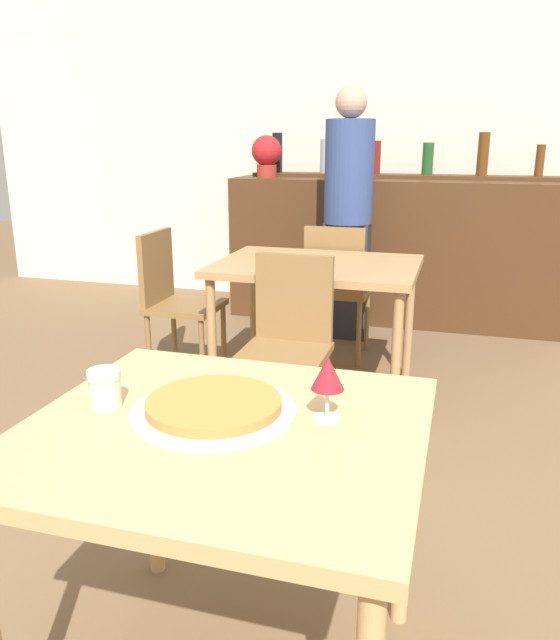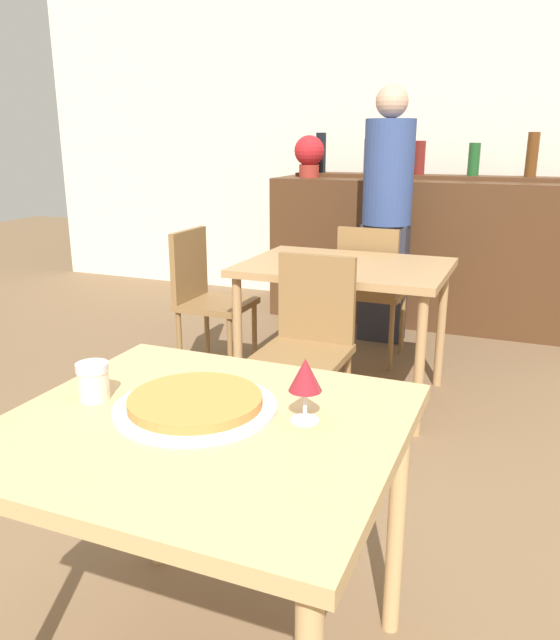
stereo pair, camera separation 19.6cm
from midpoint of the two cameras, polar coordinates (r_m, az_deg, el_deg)
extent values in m
cube|color=silver|center=(5.48, 10.47, 15.82)|extent=(8.00, 0.05, 2.80)
cube|color=tan|center=(1.52, -8.87, -10.15)|extent=(0.94, 0.87, 0.04)
cylinder|color=tan|center=(2.17, -14.25, -13.52)|extent=(0.05, 0.05, 0.74)
cylinder|color=tan|center=(1.93, 8.41, -17.26)|extent=(0.05, 0.05, 0.74)
cube|color=#A87F51|center=(3.44, 1.76, 4.92)|extent=(1.10, 0.82, 0.04)
cylinder|color=#A87F51|center=(3.37, -7.90, -2.21)|extent=(0.05, 0.05, 0.73)
cylinder|color=#A87F51|center=(3.12, 8.79, -3.82)|extent=(0.05, 0.05, 0.73)
cylinder|color=#A87F51|center=(3.99, -3.81, 0.87)|extent=(0.05, 0.05, 0.73)
cylinder|color=#A87F51|center=(3.78, 10.25, -0.26)|extent=(0.05, 0.05, 0.73)
cube|color=#4C2D19|center=(5.05, 9.35, 6.24)|extent=(2.60, 0.56, 1.12)
cube|color=#4C2D19|center=(5.13, 9.86, 12.82)|extent=(2.39, 0.24, 0.03)
cylinder|color=black|center=(5.33, -1.33, 15.05)|extent=(0.08, 0.08, 0.32)
cylinder|color=#9999A3|center=(5.23, 3.07, 14.73)|extent=(0.08, 0.08, 0.27)
cylinder|color=maroon|center=(5.15, 7.62, 14.52)|extent=(0.08, 0.08, 0.26)
cylinder|color=#1E5123|center=(5.10, 12.27, 14.21)|extent=(0.09, 0.09, 0.24)
cylinder|color=#5B3314|center=(5.08, 17.01, 14.31)|extent=(0.08, 0.08, 0.32)
cylinder|color=#5B3314|center=(5.10, 21.65, 13.40)|extent=(0.06, 0.06, 0.23)
cube|color=olive|center=(2.90, -1.60, -3.23)|extent=(0.40, 0.40, 0.04)
cube|color=olive|center=(3.00, -0.57, 2.03)|extent=(0.38, 0.04, 0.42)
cylinder|color=olive|center=(2.90, -5.84, -8.41)|extent=(0.03, 0.03, 0.44)
cylinder|color=olive|center=(2.80, 0.71, -9.28)|extent=(0.03, 0.03, 0.44)
cylinder|color=olive|center=(3.19, -3.55, -5.98)|extent=(0.03, 0.03, 0.44)
cylinder|color=olive|center=(3.10, 2.42, -6.66)|extent=(0.03, 0.03, 0.44)
cube|color=olive|center=(4.13, 4.05, 2.71)|extent=(0.40, 0.40, 0.04)
cube|color=olive|center=(3.90, 3.54, 5.38)|extent=(0.38, 0.04, 0.42)
cylinder|color=olive|center=(4.32, 6.67, -0.01)|extent=(0.03, 0.03, 0.44)
cylinder|color=olive|center=(4.39, 2.30, 0.35)|extent=(0.03, 0.03, 0.44)
cylinder|color=olive|center=(4.00, 5.83, -1.33)|extent=(0.03, 0.03, 0.44)
cylinder|color=olive|center=(4.07, 1.13, -0.92)|extent=(0.03, 0.03, 0.44)
cube|color=olive|center=(3.78, -10.09, 1.20)|extent=(0.40, 0.40, 0.04)
cube|color=olive|center=(3.81, -12.73, 4.73)|extent=(0.04, 0.38, 0.42)
cylinder|color=olive|center=(3.63, -8.67, -3.29)|extent=(0.03, 0.03, 0.44)
cylinder|color=olive|center=(3.93, -6.60, -1.70)|extent=(0.03, 0.03, 0.44)
cylinder|color=olive|center=(3.78, -13.36, -2.75)|extent=(0.03, 0.03, 0.44)
cylinder|color=olive|center=(4.07, -11.02, -1.26)|extent=(0.03, 0.03, 0.44)
cylinder|color=silver|center=(1.57, -9.65, -8.25)|extent=(0.41, 0.41, 0.01)
cylinder|color=#CC7A38|center=(1.56, -9.69, -7.65)|extent=(0.33, 0.33, 0.02)
cylinder|color=beige|center=(1.65, -19.02, -6.36)|extent=(0.08, 0.08, 0.08)
cylinder|color=silver|center=(1.64, -19.18, -4.76)|extent=(0.08, 0.08, 0.02)
cube|color=#2D2D38|center=(4.56, 4.82, 3.57)|extent=(0.32, 0.18, 0.84)
cylinder|color=#33477F|center=(4.46, 5.07, 13.32)|extent=(0.34, 0.34, 0.70)
sphere|color=tan|center=(4.46, 5.22, 19.25)|extent=(0.22, 0.22, 0.22)
cylinder|color=silver|center=(1.51, 0.58, -9.08)|extent=(0.07, 0.07, 0.00)
cylinder|color=silver|center=(1.50, 0.58, -7.71)|extent=(0.01, 0.01, 0.07)
cone|color=maroon|center=(1.47, 0.59, -4.95)|extent=(0.08, 0.08, 0.08)
cylinder|color=maroon|center=(5.17, -2.34, 13.46)|extent=(0.16, 0.16, 0.10)
sphere|color=red|center=(5.16, -2.36, 15.21)|extent=(0.24, 0.24, 0.24)
camera|label=1|loc=(0.10, -92.86, -0.84)|focal=35.00mm
camera|label=2|loc=(0.10, 87.14, 0.84)|focal=35.00mm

